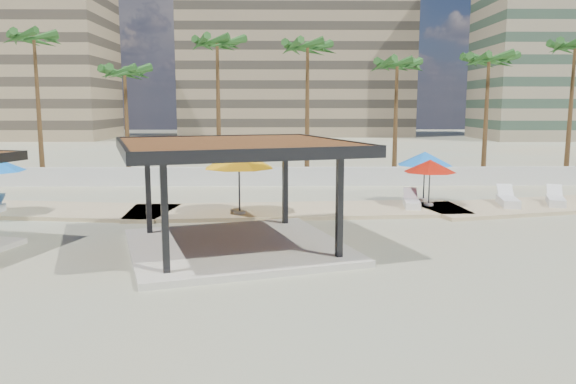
# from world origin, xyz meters

# --- Properties ---
(ground) EXTENTS (200.00, 200.00, 0.00)m
(ground) POSITION_xyz_m (0.00, 0.00, 0.00)
(ground) COLOR tan
(ground) RESTS_ON ground
(promenade) EXTENTS (44.45, 7.97, 0.24)m
(promenade) POSITION_xyz_m (2.00, 7.67, 0.06)
(promenade) COLOR #C6B284
(promenade) RESTS_ON ground
(boundary_wall) EXTENTS (56.00, 0.30, 1.20)m
(boundary_wall) POSITION_xyz_m (0.00, 16.00, 0.60)
(boundary_wall) COLOR silver
(boundary_wall) RESTS_ON ground
(building_mid) EXTENTS (38.00, 16.00, 30.40)m
(building_mid) POSITION_xyz_m (4.00, 78.00, 14.27)
(building_mid) COLOR #847259
(building_mid) RESTS_ON ground
(pavilion_central) EXTENTS (9.61, 9.61, 3.88)m
(pavilion_central) POSITION_xyz_m (-0.45, -0.00, 2.32)
(pavilion_central) COLOR beige
(pavilion_central) RESTS_ON ground
(umbrella_b) EXTENTS (4.08, 4.08, 2.89)m
(umbrella_b) POSITION_xyz_m (-0.72, 5.80, 2.67)
(umbrella_b) COLOR beige
(umbrella_b) RESTS_ON promenade
(umbrella_c) EXTENTS (3.41, 3.41, 2.28)m
(umbrella_c) POSITION_xyz_m (8.51, 7.75, 2.14)
(umbrella_c) COLOR beige
(umbrella_c) RESTS_ON promenade
(umbrella_d) EXTENTS (3.46, 3.46, 2.55)m
(umbrella_d) POSITION_xyz_m (8.62, 9.20, 2.37)
(umbrella_d) COLOR beige
(umbrella_d) RESTS_ON promenade
(lounger_b) EXTENTS (0.98, 2.21, 0.81)m
(lounger_b) POSITION_xyz_m (7.58, 7.46, 0.37)
(lounger_b) COLOR silver
(lounger_b) RESTS_ON promenade
(lounger_c) EXTENTS (1.23, 2.50, 0.91)m
(lounger_c) POSITION_xyz_m (12.49, 7.83, 0.40)
(lounger_c) COLOR silver
(lounger_c) RESTS_ON promenade
(lounger_d) EXTENTS (1.51, 2.42, 0.87)m
(lounger_d) POSITION_xyz_m (14.97, 7.99, 0.39)
(lounger_d) COLOR silver
(lounger_d) RESTS_ON promenade
(palm_b) EXTENTS (3.00, 3.00, 10.31)m
(palm_b) POSITION_xyz_m (-15.00, 18.70, 9.08)
(palm_b) COLOR brown
(palm_b) RESTS_ON ground
(palm_c) EXTENTS (3.00, 3.00, 8.08)m
(palm_c) POSITION_xyz_m (-9.00, 18.10, 6.98)
(palm_c) COLOR brown
(palm_c) RESTS_ON ground
(palm_d) EXTENTS (3.00, 3.00, 10.02)m
(palm_d) POSITION_xyz_m (-3.00, 18.90, 8.81)
(palm_d) COLOR brown
(palm_d) RESTS_ON ground
(palm_e) EXTENTS (3.00, 3.00, 9.74)m
(palm_e) POSITION_xyz_m (3.00, 18.40, 8.55)
(palm_e) COLOR brown
(palm_e) RESTS_ON ground
(palm_f) EXTENTS (3.00, 3.00, 8.62)m
(palm_f) POSITION_xyz_m (9.00, 18.60, 7.50)
(palm_f) COLOR brown
(palm_f) RESTS_ON ground
(palm_g) EXTENTS (3.00, 3.00, 8.92)m
(palm_g) POSITION_xyz_m (15.00, 18.20, 7.78)
(palm_g) COLOR brown
(palm_g) RESTS_ON ground
(palm_h) EXTENTS (3.00, 3.00, 9.86)m
(palm_h) POSITION_xyz_m (21.00, 18.80, 8.66)
(palm_h) COLOR brown
(palm_h) RESTS_ON ground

